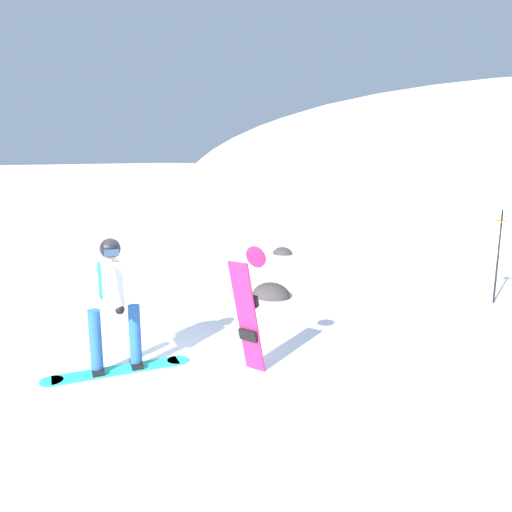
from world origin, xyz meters
TOP-DOWN VIEW (x-y plane):
  - ground_plane at (0.00, 0.00)m, footprint 300.00×300.00m
  - ridge_peak_main at (0.70, 29.70)m, footprint 42.74×38.46m
  - snowboarder_main at (-0.17, -0.17)m, footprint 1.12×1.60m
  - spare_snowboard at (1.27, 0.70)m, footprint 0.28×0.44m
  - piste_marker_near at (3.31, 5.76)m, footprint 0.20×0.20m
  - rock_dark at (-2.35, 7.50)m, footprint 0.57×0.48m
  - rock_mid at (-0.34, 3.76)m, footprint 0.78×0.66m

SIDE VIEW (x-z plane):
  - ground_plane at x=0.00m, z-range 0.00..0.00m
  - ridge_peak_main at x=0.70m, z-range -6.84..6.84m
  - rock_dark at x=-2.35m, z-range -0.20..0.20m
  - rock_mid at x=-0.34m, z-range -0.27..0.27m
  - spare_snowboard at x=1.27m, z-range 0.01..1.62m
  - snowboarder_main at x=-0.17m, z-range 0.06..1.78m
  - piste_marker_near at x=3.31m, z-range 0.13..1.93m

